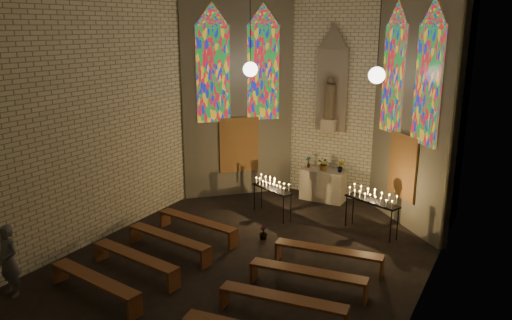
% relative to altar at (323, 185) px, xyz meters
% --- Properties ---
extents(floor, '(12.00, 12.00, 0.00)m').
position_rel_altar_xyz_m(floor, '(0.00, -5.45, -0.50)').
color(floor, black).
rests_on(floor, ground).
extents(room, '(8.22, 12.43, 7.00)m').
position_rel_altar_xyz_m(room, '(-0.00, -2.08, 3.22)').
color(room, beige).
rests_on(room, ground).
extents(altar, '(1.40, 0.60, 1.00)m').
position_rel_altar_xyz_m(altar, '(0.00, 0.00, 0.00)').
color(altar, '#BEB39B').
rests_on(altar, ground).
extents(flower_vase_left, '(0.23, 0.19, 0.37)m').
position_rel_altar_xyz_m(flower_vase_left, '(-0.55, 0.07, 0.68)').
color(flower_vase_left, '#4C723F').
rests_on(flower_vase_left, altar).
extents(flower_vase_center, '(0.46, 0.42, 0.44)m').
position_rel_altar_xyz_m(flower_vase_center, '(0.02, -0.02, 0.72)').
color(flower_vase_center, '#4C723F').
rests_on(flower_vase_center, altar).
extents(flower_vase_right, '(0.21, 0.18, 0.37)m').
position_rel_altar_xyz_m(flower_vase_right, '(0.55, 0.04, 0.69)').
color(flower_vase_right, '#4C723F').
rests_on(flower_vase_right, altar).
extents(aisle_flower_pot, '(0.26, 0.26, 0.38)m').
position_rel_altar_xyz_m(aisle_flower_pot, '(-0.23, -3.63, -0.31)').
color(aisle_flower_pot, '#4C723F').
rests_on(aisle_flower_pot, ground).
extents(votive_stand_left, '(1.48, 0.91, 1.07)m').
position_rel_altar_xyz_m(votive_stand_left, '(-0.79, -2.04, 0.42)').
color(votive_stand_left, black).
rests_on(votive_stand_left, ground).
extents(votive_stand_right, '(1.61, 0.92, 1.16)m').
position_rel_altar_xyz_m(votive_stand_right, '(2.12, -1.85, 0.50)').
color(votive_stand_right, black).
rests_on(votive_stand_right, ground).
extents(pew_left_0, '(2.54, 0.67, 0.48)m').
position_rel_altar_xyz_m(pew_left_0, '(-1.85, -4.32, -0.11)').
color(pew_left_0, brown).
rests_on(pew_left_0, ground).
extents(pew_right_0, '(2.54, 0.67, 0.48)m').
position_rel_altar_xyz_m(pew_right_0, '(1.85, -4.32, -0.11)').
color(pew_right_0, brown).
rests_on(pew_right_0, ground).
extents(pew_left_1, '(2.54, 0.67, 0.48)m').
position_rel_altar_xyz_m(pew_left_1, '(-1.85, -5.52, -0.11)').
color(pew_left_1, brown).
rests_on(pew_left_1, ground).
extents(pew_right_1, '(2.54, 0.67, 0.48)m').
position_rel_altar_xyz_m(pew_right_1, '(1.85, -5.52, -0.11)').
color(pew_right_1, brown).
rests_on(pew_right_1, ground).
extents(pew_left_2, '(2.54, 0.67, 0.48)m').
position_rel_altar_xyz_m(pew_left_2, '(-1.85, -6.72, -0.11)').
color(pew_left_2, brown).
rests_on(pew_left_2, ground).
extents(pew_right_2, '(2.54, 0.67, 0.48)m').
position_rel_altar_xyz_m(pew_right_2, '(1.85, -6.72, -0.11)').
color(pew_right_2, brown).
rests_on(pew_right_2, ground).
extents(pew_left_3, '(2.54, 0.67, 0.48)m').
position_rel_altar_xyz_m(pew_left_3, '(-1.85, -7.92, -0.11)').
color(pew_left_3, brown).
rests_on(pew_left_3, ground).
extents(visitor, '(0.58, 0.40, 1.55)m').
position_rel_altar_xyz_m(visitor, '(-3.49, -8.66, 0.27)').
color(visitor, '#4E4F59').
rests_on(visitor, ground).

